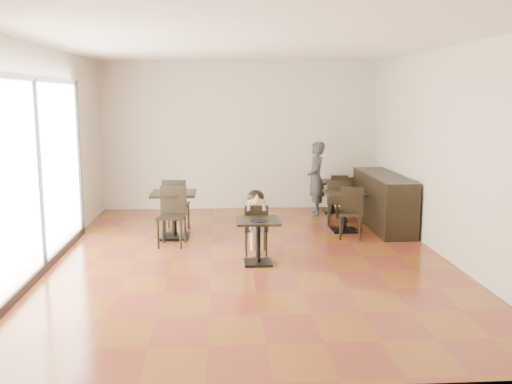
{
  "coord_description": "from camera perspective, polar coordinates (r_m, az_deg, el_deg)",
  "views": [
    {
      "loc": [
        -0.45,
        -8.49,
        2.45
      ],
      "look_at": [
        0.11,
        0.17,
        1.0
      ],
      "focal_mm": 40.0,
      "sensor_mm": 36.0,
      "label": 1
    }
  ],
  "objects": [
    {
      "name": "floor",
      "position": [
        8.85,
        -0.64,
        -6.59
      ],
      "size": [
        6.0,
        8.0,
        0.01
      ],
      "primitive_type": "cube",
      "color": "brown",
      "rests_on": "ground"
    },
    {
      "name": "chair_back_a",
      "position": [
        12.43,
        8.28,
        -0.09
      ],
      "size": [
        0.41,
        0.41,
        0.81
      ],
      "primitive_type": null,
      "rotation": [
        0.0,
        0.0,
        3.0
      ],
      "color": "black",
      "rests_on": "floor"
    },
    {
      "name": "child_table",
      "position": [
        8.45,
        0.22,
        -5.01
      ],
      "size": [
        0.63,
        0.63,
        0.67
      ],
      "primitive_type": null,
      "color": "black",
      "rests_on": "floor"
    },
    {
      "name": "wall_right",
      "position": [
        9.2,
        18.38,
        3.7
      ],
      "size": [
        0.01,
        8.0,
        3.2
      ],
      "primitive_type": "cube",
      "color": "beige",
      "rests_on": "floor"
    },
    {
      "name": "chair_left_b",
      "position": [
        9.53,
        -8.46,
        -2.5
      ],
      "size": [
        0.49,
        0.49,
        0.98
      ],
      "primitive_type": null,
      "rotation": [
        0.0,
        0.0,
        -0.12
      ],
      "color": "black",
      "rests_on": "floor"
    },
    {
      "name": "cafe_table_back",
      "position": [
        12.38,
        7.7,
        -0.43
      ],
      "size": [
        0.72,
        0.72,
        0.67
      ],
      "primitive_type": null,
      "rotation": [
        0.0,
        0.0,
        -0.14
      ],
      "color": "black",
      "rests_on": "floor"
    },
    {
      "name": "chair_mid_a",
      "position": [
        11.12,
        8.21,
        -1.03
      ],
      "size": [
        0.49,
        0.49,
        0.88
      ],
      "primitive_type": null,
      "rotation": [
        0.0,
        0.0,
        2.86
      ],
      "color": "black",
      "rests_on": "floor"
    },
    {
      "name": "chair_mid_b",
      "position": [
        10.07,
        9.48,
        -2.16
      ],
      "size": [
        0.49,
        0.49,
        0.88
      ],
      "primitive_type": null,
      "rotation": [
        0.0,
        0.0,
        -0.28
      ],
      "color": "black",
      "rests_on": "floor"
    },
    {
      "name": "child",
      "position": [
        8.95,
        -0.02,
        -3.06
      ],
      "size": [
        0.36,
        0.51,
        1.02
      ],
      "primitive_type": null,
      "color": "slate",
      "rests_on": "child_chair"
    },
    {
      "name": "plate",
      "position": [
        8.28,
        0.27,
        -2.88
      ],
      "size": [
        0.23,
        0.23,
        0.01
      ],
      "primitive_type": "cylinder",
      "color": "black",
      "rests_on": "child_table"
    },
    {
      "name": "wall_left",
      "position": [
        8.91,
        -20.35,
        3.41
      ],
      "size": [
        0.01,
        8.0,
        3.2
      ],
      "primitive_type": "cube",
      "color": "beige",
      "rests_on": "floor"
    },
    {
      "name": "adult_patron",
      "position": [
        11.94,
        6.02,
        1.34
      ],
      "size": [
        0.44,
        0.61,
        1.54
      ],
      "primitive_type": "imported",
      "rotation": [
        0.0,
        0.0,
        -1.71
      ],
      "color": "#39393F",
      "rests_on": "floor"
    },
    {
      "name": "cafe_table_left",
      "position": [
        10.08,
        -8.19,
        -2.31
      ],
      "size": [
        0.86,
        0.86,
        0.81
      ],
      "primitive_type": null,
      "rotation": [
        0.0,
        0.0,
        -0.12
      ],
      "color": "black",
      "rests_on": "floor"
    },
    {
      "name": "service_counter",
      "position": [
        11.11,
        12.57,
        -0.85
      ],
      "size": [
        0.6,
        2.4,
        1.0
      ],
      "primitive_type": "cube",
      "color": "black",
      "rests_on": "floor"
    },
    {
      "name": "wall_back",
      "position": [
        12.53,
        -1.63,
        5.59
      ],
      "size": [
        6.0,
        0.01,
        3.2
      ],
      "primitive_type": "cube",
      "color": "beige",
      "rests_on": "floor"
    },
    {
      "name": "child_chair",
      "position": [
        8.97,
        -0.02,
        -3.71
      ],
      "size": [
        0.36,
        0.36,
        0.81
      ],
      "primitive_type": null,
      "rotation": [
        0.0,
        0.0,
        3.14
      ],
      "color": "black",
      "rests_on": "floor"
    },
    {
      "name": "chair_back_b",
      "position": [
        11.87,
        8.87,
        -0.56
      ],
      "size": [
        0.41,
        0.41,
        0.81
      ],
      "primitive_type": null,
      "rotation": [
        0.0,
        0.0,
        -0.14
      ],
      "color": "black",
      "rests_on": "floor"
    },
    {
      "name": "storefront_window",
      "position": [
        8.45,
        -21.04,
        1.7
      ],
      "size": [
        0.04,
        4.5,
        2.6
      ],
      "primitive_type": "cube",
      "color": "white",
      "rests_on": "floor"
    },
    {
      "name": "ceiling",
      "position": [
        8.54,
        -0.68,
        14.52
      ],
      "size": [
        6.0,
        8.0,
        0.01
      ],
      "primitive_type": "cube",
      "color": "white",
      "rests_on": "floor"
    },
    {
      "name": "pizza_slice",
      "position": [
        8.69,
        0.06,
        -0.93
      ],
      "size": [
        0.24,
        0.18,
        0.05
      ],
      "primitive_type": null,
      "color": "#D9B16F",
      "rests_on": "child"
    },
    {
      "name": "chair_left_a",
      "position": [
        10.6,
        -7.98,
        -1.26
      ],
      "size": [
        0.49,
        0.49,
        0.98
      ],
      "primitive_type": null,
      "rotation": [
        0.0,
        0.0,
        3.02
      ],
      "color": "black",
      "rests_on": "floor"
    },
    {
      "name": "wall_front",
      "position": [
        4.59,
        1.98,
        -1.21
      ],
      "size": [
        6.0,
        0.01,
        3.2
      ],
      "primitive_type": "cube",
      "color": "beige",
      "rests_on": "floor"
    },
    {
      "name": "cafe_table_mid",
      "position": [
        10.61,
        8.8,
        -1.96
      ],
      "size": [
        0.86,
        0.86,
        0.73
      ],
      "primitive_type": null,
      "rotation": [
        0.0,
        0.0,
        -0.28
      ],
      "color": "black",
      "rests_on": "floor"
    }
  ]
}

